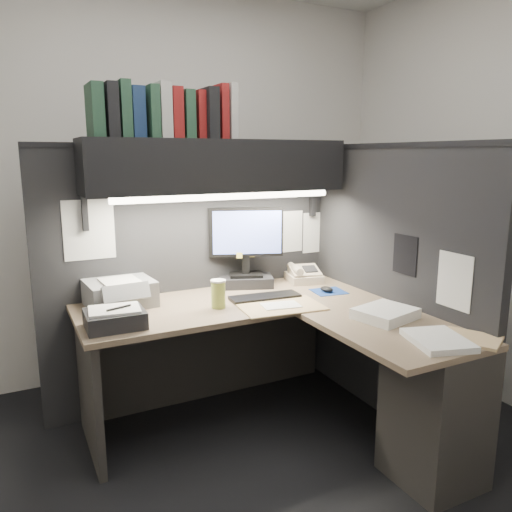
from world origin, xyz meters
name	(u,v)px	position (x,y,z in m)	size (l,w,h in m)	color
floor	(256,472)	(0.00, 0.00, 0.00)	(3.50, 3.50, 0.00)	black
wall_back	(162,185)	(0.00, 1.50, 1.35)	(3.50, 0.04, 2.70)	silver
partition_back	(195,277)	(0.03, 0.93, 0.80)	(1.90, 0.06, 1.60)	black
partition_right	(391,287)	(0.98, 0.18, 0.80)	(0.06, 1.50, 1.60)	black
desk	(329,373)	(0.43, 0.00, 0.44)	(1.70, 1.53, 0.73)	#7B664E
overhead_shelf	(218,166)	(0.12, 0.75, 1.50)	(1.55, 0.34, 0.30)	black
task_light_tube	(228,197)	(0.12, 0.61, 1.33)	(0.04, 0.04, 1.32)	white
monitor	(246,255)	(0.34, 0.82, 0.93)	(0.45, 0.31, 0.51)	black
keyboard	(265,297)	(0.31, 0.51, 0.74)	(0.42, 0.14, 0.02)	black
mousepad	(329,291)	(0.74, 0.46, 0.73)	(0.19, 0.18, 0.00)	navy
mouse	(327,289)	(0.72, 0.46, 0.75)	(0.06, 0.09, 0.03)	black
telephone	(304,275)	(0.73, 0.75, 0.77)	(0.21, 0.22, 0.09)	#C2B195
coffee_cup	(218,295)	(0.00, 0.47, 0.80)	(0.08, 0.08, 0.15)	#ADA745
printer	(120,293)	(-0.48, 0.76, 0.80)	(0.36, 0.30, 0.14)	gray
notebook_stack	(115,319)	(-0.58, 0.40, 0.77)	(0.28, 0.23, 0.08)	black
open_folder	(281,306)	(0.32, 0.32, 0.73)	(0.46, 0.30, 0.01)	tan
paper_stack_a	(385,314)	(0.70, -0.10, 0.76)	(0.29, 0.24, 0.06)	white
paper_stack_b	(438,340)	(0.68, -0.47, 0.74)	(0.23, 0.29, 0.03)	white
manila_stack	(471,338)	(0.85, -0.51, 0.74)	(0.20, 0.25, 0.01)	tan
binder_row	(164,113)	(-0.19, 0.75, 1.79)	(0.79, 0.26, 0.31)	#214330
pinned_papers	(277,242)	(0.42, 0.56, 1.05)	(1.76, 1.31, 0.51)	white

